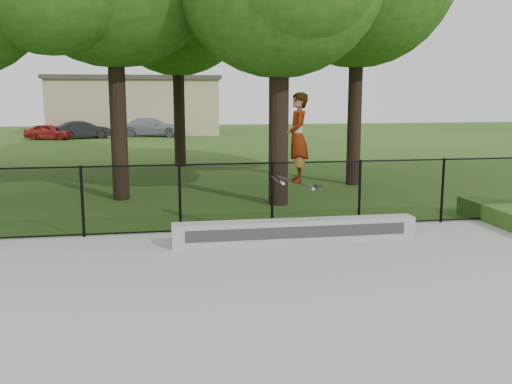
# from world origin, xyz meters

# --- Properties ---
(ground) EXTENTS (100.00, 100.00, 0.00)m
(ground) POSITION_xyz_m (0.00, 0.00, 0.00)
(ground) COLOR #2C5217
(ground) RESTS_ON ground
(concrete_slab) EXTENTS (14.00, 12.00, 0.06)m
(concrete_slab) POSITION_xyz_m (0.00, 0.00, 0.03)
(concrete_slab) COLOR #A0A09B
(concrete_slab) RESTS_ON ground
(grind_ledge) EXTENTS (4.91, 0.40, 0.46)m
(grind_ledge) POSITION_xyz_m (2.24, 4.70, 0.29)
(grind_ledge) COLOR #ACABA7
(grind_ledge) RESTS_ON concrete_slab
(car_a) EXTENTS (3.25, 1.94, 1.04)m
(car_a) POSITION_xyz_m (-7.48, 33.39, 0.52)
(car_a) COLOR maroon
(car_a) RESTS_ON ground
(car_b) EXTENTS (3.48, 2.21, 1.18)m
(car_b) POSITION_xyz_m (-5.34, 33.98, 0.59)
(car_b) COLOR black
(car_b) RESTS_ON ground
(car_c) EXTENTS (4.61, 3.09, 1.34)m
(car_c) POSITION_xyz_m (-0.70, 35.19, 0.67)
(car_c) COLOR gray
(car_c) RESTS_ON ground
(skater_airborne) EXTENTS (0.80, 0.68, 1.94)m
(skater_airborne) POSITION_xyz_m (2.24, 4.65, 2.14)
(skater_airborne) COLOR black
(skater_airborne) RESTS_ON ground
(chainlink_fence) EXTENTS (16.06, 0.06, 1.50)m
(chainlink_fence) POSITION_xyz_m (0.00, 5.90, 0.81)
(chainlink_fence) COLOR black
(chainlink_fence) RESTS_ON concrete_slab
(distant_building) EXTENTS (12.40, 6.40, 4.30)m
(distant_building) POSITION_xyz_m (-2.00, 38.00, 2.16)
(distant_building) COLOR tan
(distant_building) RESTS_ON ground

